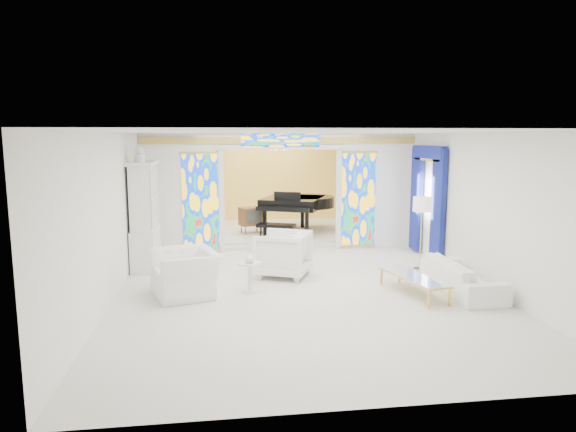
{
  "coord_description": "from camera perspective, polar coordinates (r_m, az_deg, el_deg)",
  "views": [
    {
      "loc": [
        -1.56,
        -11.0,
        2.92
      ],
      "look_at": [
        -0.05,
        0.2,
        1.16
      ],
      "focal_mm": 32.0,
      "sensor_mm": 36.0,
      "label": 1
    }
  ],
  "objects": [
    {
      "name": "alcove_platform",
      "position": [
        15.44,
        -1.76,
        -1.73
      ],
      "size": [
        6.8,
        3.8,
        0.18
      ],
      "primitive_type": "cube",
      "color": "silver",
      "rests_on": "floor"
    },
    {
      "name": "wall_right",
      "position": [
        12.19,
        16.9,
        1.77
      ],
      "size": [
        0.02,
        12.0,
        3.0
      ],
      "primitive_type": "cube",
      "color": "white",
      "rests_on": "floor"
    },
    {
      "name": "floor_lamp",
      "position": [
        11.54,
        14.67,
        0.89
      ],
      "size": [
        0.5,
        0.5,
        1.62
      ],
      "rotation": [
        0.0,
        0.0,
        -0.32
      ],
      "color": "gold",
      "rests_on": "floor"
    },
    {
      "name": "coffee_table",
      "position": [
        9.85,
        13.77,
        -6.61
      ],
      "size": [
        0.87,
        1.74,
        0.37
      ],
      "rotation": [
        0.0,
        0.0,
        0.23
      ],
      "color": "silver",
      "rests_on": "floor"
    },
    {
      "name": "stained_glass_right",
      "position": [
        13.48,
        7.82,
        1.85
      ],
      "size": [
        0.9,
        0.04,
        2.4
      ],
      "primitive_type": "cube",
      "color": "gold",
      "rests_on": "partition_wall"
    },
    {
      "name": "gold_curtain_back",
      "position": [
        17.01,
        -2.41,
        4.04
      ],
      "size": [
        6.7,
        0.1,
        2.9
      ],
      "primitive_type": "cube",
      "color": "#E9BF51",
      "rests_on": "wall_back"
    },
    {
      "name": "tv_console",
      "position": [
        14.69,
        -4.1,
        -0.04
      ],
      "size": [
        0.75,
        0.62,
        0.74
      ],
      "rotation": [
        0.0,
        0.0,
        0.35
      ],
      "color": "brown",
      "rests_on": "alcove_platform"
    },
    {
      "name": "chandelier",
      "position": [
        15.11,
        -1.0,
        7.43
      ],
      "size": [
        0.48,
        0.48,
        0.3
      ],
      "primitive_type": "cylinder",
      "color": "gold",
      "rests_on": "ceiling"
    },
    {
      "name": "side_table",
      "position": [
        9.81,
        -4.27,
        -6.28
      ],
      "size": [
        0.45,
        0.45,
        0.56
      ],
      "rotation": [
        0.0,
        0.0,
        0.0
      ],
      "color": "silver",
      "rests_on": "floor"
    },
    {
      "name": "sofa",
      "position": [
        10.28,
        18.76,
        -6.38
      ],
      "size": [
        0.83,
        2.09,
        0.61
      ],
      "primitive_type": "imported",
      "rotation": [
        0.0,
        0.0,
        1.58
      ],
      "color": "white",
      "rests_on": "floor"
    },
    {
      "name": "china_cabinet",
      "position": [
        11.84,
        -15.64,
        0.01
      ],
      "size": [
        0.56,
        1.46,
        2.72
      ],
      "color": "silver",
      "rests_on": "floor"
    },
    {
      "name": "blue_drapes",
      "position": [
        12.78,
        15.21,
        2.5
      ],
      "size": [
        0.14,
        1.85,
        2.65
      ],
      "color": "navy",
      "rests_on": "wall_right"
    },
    {
      "name": "wall_back",
      "position": [
        17.13,
        -2.44,
        4.07
      ],
      "size": [
        7.0,
        0.02,
        3.0
      ],
      "primitive_type": "cube",
      "color": "white",
      "rests_on": "floor"
    },
    {
      "name": "stained_glass_transom",
      "position": [
        12.99,
        -0.79,
        8.39
      ],
      "size": [
        2.0,
        0.04,
        0.34
      ],
      "primitive_type": "cube",
      "color": "gold",
      "rests_on": "partition_wall"
    },
    {
      "name": "armchair_right",
      "position": [
        10.8,
        -0.58,
        -4.22
      ],
      "size": [
        1.38,
        1.36,
        0.96
      ],
      "primitive_type": "imported",
      "rotation": [
        0.0,
        0.0,
        -1.98
      ],
      "color": "white",
      "rests_on": "floor"
    },
    {
      "name": "vase",
      "position": [
        9.73,
        -4.29,
        -4.58
      ],
      "size": [
        0.21,
        0.21,
        0.21
      ],
      "primitive_type": "imported",
      "rotation": [
        0.0,
        0.0,
        -0.06
      ],
      "color": "white",
      "rests_on": "side_table"
    },
    {
      "name": "floor",
      "position": [
        11.49,
        0.38,
        -5.89
      ],
      "size": [
        12.0,
        12.0,
        0.0
      ],
      "primitive_type": "plane",
      "color": "silver",
      "rests_on": "ground"
    },
    {
      "name": "partition_wall",
      "position": [
        13.15,
        -0.84,
        3.31
      ],
      "size": [
        7.0,
        0.22,
        3.0
      ],
      "color": "white",
      "rests_on": "floor"
    },
    {
      "name": "wall_front",
      "position": [
        5.43,
        9.37,
        -6.43
      ],
      "size": [
        7.0,
        0.02,
        3.0
      ],
      "primitive_type": "cube",
      "color": "white",
      "rests_on": "floor"
    },
    {
      "name": "stained_glass_left",
      "position": [
        13.0,
        -9.7,
        1.55
      ],
      "size": [
        0.9,
        0.04,
        2.4
      ],
      "primitive_type": "cube",
      "color": "gold",
      "rests_on": "partition_wall"
    },
    {
      "name": "wall_left",
      "position": [
        11.26,
        -17.55,
        1.18
      ],
      "size": [
        0.02,
        12.0,
        3.0
      ],
      "primitive_type": "cube",
      "color": "white",
      "rests_on": "floor"
    },
    {
      "name": "ceiling",
      "position": [
        11.11,
        0.39,
        9.25
      ],
      "size": [
        7.0,
        12.0,
        0.02
      ],
      "primitive_type": "cube",
      "color": "white",
      "rests_on": "wall_back"
    },
    {
      "name": "armchair_left",
      "position": [
        9.75,
        -11.31,
        -6.24
      ],
      "size": [
        1.44,
        1.54,
        0.83
      ],
      "primitive_type": "imported",
      "rotation": [
        0.0,
        0.0,
        -1.27
      ],
      "color": "white",
      "rests_on": "floor"
    },
    {
      "name": "grand_piano",
      "position": [
        14.95,
        1.22,
        1.46
      ],
      "size": [
        2.7,
        3.15,
        1.22
      ],
      "rotation": [
        0.0,
        0.0,
        -0.41
      ],
      "color": "black",
      "rests_on": "alcove_platform"
    }
  ]
}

